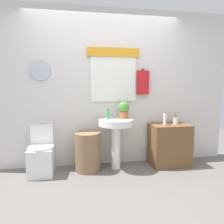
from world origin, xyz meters
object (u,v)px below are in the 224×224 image
(laundry_hamper, at_px, (88,152))
(wooden_cabinet, at_px, (169,145))
(lotion_bottle, at_px, (165,119))
(toothbrush_cup, at_px, (176,121))
(soap_bottle, at_px, (108,114))
(potted_plant, at_px, (124,109))
(pedestal_sink, at_px, (116,131))
(toilet, at_px, (42,155))

(laundry_hamper, bearing_deg, wooden_cabinet, 0.00)
(lotion_bottle, distance_m, toothbrush_cup, 0.23)
(wooden_cabinet, xyz_separation_m, soap_bottle, (-1.04, 0.05, 0.55))
(potted_plant, bearing_deg, toothbrush_cup, -2.55)
(soap_bottle, height_order, toothbrush_cup, soap_bottle)
(lotion_bottle, bearing_deg, pedestal_sink, 177.17)
(wooden_cabinet, xyz_separation_m, potted_plant, (-0.78, 0.06, 0.61))
(potted_plant, bearing_deg, pedestal_sink, -156.80)
(laundry_hamper, height_order, wooden_cabinet, wooden_cabinet)
(laundry_hamper, xyz_separation_m, lotion_bottle, (1.27, -0.04, 0.49))
(wooden_cabinet, bearing_deg, lotion_bottle, -160.27)
(pedestal_sink, height_order, lotion_bottle, lotion_bottle)
(laundry_hamper, distance_m, pedestal_sink, 0.56)
(toilet, distance_m, soap_bottle, 1.20)
(pedestal_sink, distance_m, toothbrush_cup, 1.04)
(toilet, bearing_deg, lotion_bottle, -2.06)
(toilet, height_order, pedestal_sink, pedestal_sink)
(laundry_hamper, relative_size, toothbrush_cup, 3.32)
(potted_plant, distance_m, toothbrush_cup, 0.92)
(laundry_hamper, distance_m, soap_bottle, 0.68)
(potted_plant, relative_size, toothbrush_cup, 1.50)
(soap_bottle, distance_m, toothbrush_cup, 1.16)
(pedestal_sink, xyz_separation_m, wooden_cabinet, (0.92, 0.00, -0.27))
(toothbrush_cup, bearing_deg, lotion_bottle, -164.91)
(laundry_hamper, height_order, potted_plant, potted_plant)
(laundry_hamper, bearing_deg, potted_plant, 5.75)
(potted_plant, height_order, toothbrush_cup, potted_plant)
(wooden_cabinet, height_order, soap_bottle, soap_bottle)
(toilet, relative_size, toothbrush_cup, 4.04)
(soap_bottle, bearing_deg, potted_plant, 2.20)
(toilet, relative_size, lotion_bottle, 4.09)
(wooden_cabinet, height_order, potted_plant, potted_plant)
(wooden_cabinet, xyz_separation_m, lotion_bottle, (-0.11, -0.04, 0.44))
(wooden_cabinet, relative_size, toothbrush_cup, 3.79)
(toothbrush_cup, bearing_deg, wooden_cabinet, -169.75)
(wooden_cabinet, relative_size, soap_bottle, 4.09)
(wooden_cabinet, distance_m, soap_bottle, 1.18)
(toilet, height_order, soap_bottle, soap_bottle)
(toilet, bearing_deg, pedestal_sink, -1.52)
(toothbrush_cup, bearing_deg, pedestal_sink, -178.88)
(toilet, relative_size, wooden_cabinet, 1.07)
(soap_bottle, relative_size, toothbrush_cup, 0.93)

